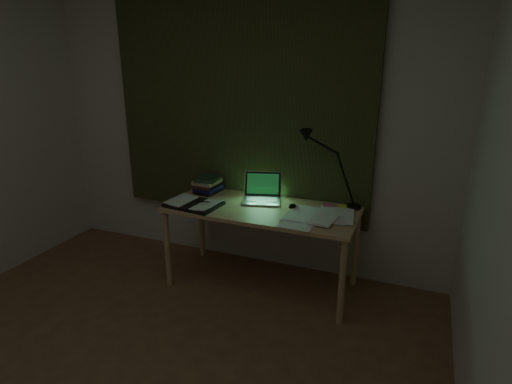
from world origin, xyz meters
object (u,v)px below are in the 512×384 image
desk (262,247)px  loose_papers (316,218)px  open_textbook (194,204)px  book_stack (207,184)px  desk_lamp (357,171)px  laptop (261,189)px

desk → loose_papers: loose_papers is taller
open_textbook → book_stack: size_ratio=1.88×
loose_papers → desk_lamp: (0.21, 0.33, 0.28)m
book_stack → desk: bearing=-17.9°
desk → book_stack: (-0.56, 0.18, 0.40)m
desk_lamp → desk: bearing=-151.3°
loose_papers → book_stack: bearing=165.4°
loose_papers → desk_lamp: 0.48m
open_textbook → desk_lamp: size_ratio=0.69×
open_textbook → laptop: bearing=37.3°
loose_papers → open_textbook: bearing=-175.5°
book_stack → loose_papers: size_ratio=0.53×
book_stack → loose_papers: book_stack is taller
desk → laptop: laptop is taller
open_textbook → desk_lamp: bearing=25.8°
loose_papers → laptop: bearing=158.1°
laptop → desk_lamp: bearing=-5.2°
laptop → book_stack: 0.51m
open_textbook → loose_papers: (0.94, 0.07, -0.01)m
desk_lamp → open_textbook: bearing=-153.2°
desk → book_stack: size_ratio=6.81×
laptop → book_stack: size_ratio=1.59×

